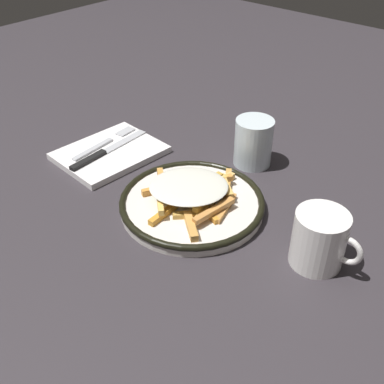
{
  "coord_description": "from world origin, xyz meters",
  "views": [
    {
      "loc": [
        0.46,
        -0.52,
        0.53
      ],
      "look_at": [
        0.0,
        0.0,
        0.04
      ],
      "focal_mm": 44.0,
      "sensor_mm": 36.0,
      "label": 1
    }
  ],
  "objects_px": {
    "fork": "(105,143)",
    "napkin": "(110,153)",
    "fries_heap": "(194,191)",
    "coffee_mug": "(320,240)",
    "plate": "(192,203)",
    "water_glass": "(253,142)",
    "knife": "(103,152)"
  },
  "relations": [
    {
      "from": "fries_heap",
      "to": "fork",
      "type": "height_order",
      "value": "fries_heap"
    },
    {
      "from": "fries_heap",
      "to": "knife",
      "type": "distance_m",
      "value": 0.26
    },
    {
      "from": "fork",
      "to": "coffee_mug",
      "type": "height_order",
      "value": "coffee_mug"
    },
    {
      "from": "napkin",
      "to": "water_glass",
      "type": "distance_m",
      "value": 0.31
    },
    {
      "from": "napkin",
      "to": "water_glass",
      "type": "xyz_separation_m",
      "value": [
        0.25,
        0.18,
        0.04
      ]
    },
    {
      "from": "napkin",
      "to": "water_glass",
      "type": "bearing_deg",
      "value": 35.79
    },
    {
      "from": "fries_heap",
      "to": "coffee_mug",
      "type": "relative_size",
      "value": 1.96
    },
    {
      "from": "water_glass",
      "to": "coffee_mug",
      "type": "distance_m",
      "value": 0.31
    },
    {
      "from": "plate",
      "to": "fork",
      "type": "relative_size",
      "value": 1.51
    },
    {
      "from": "fork",
      "to": "water_glass",
      "type": "relative_size",
      "value": 1.77
    },
    {
      "from": "plate",
      "to": "fries_heap",
      "type": "xyz_separation_m",
      "value": [
        -0.0,
        0.01,
        0.02
      ]
    },
    {
      "from": "knife",
      "to": "coffee_mug",
      "type": "xyz_separation_m",
      "value": [
        0.5,
        0.02,
        0.03
      ]
    },
    {
      "from": "fries_heap",
      "to": "knife",
      "type": "xyz_separation_m",
      "value": [
        -0.26,
        -0.0,
        -0.02
      ]
    },
    {
      "from": "knife",
      "to": "coffee_mug",
      "type": "distance_m",
      "value": 0.5
    },
    {
      "from": "napkin",
      "to": "plate",
      "type": "bearing_deg",
      "value": -5.27
    },
    {
      "from": "fork",
      "to": "water_glass",
      "type": "bearing_deg",
      "value": 31.05
    },
    {
      "from": "fork",
      "to": "plate",
      "type": "bearing_deg",
      "value": -7.14
    },
    {
      "from": "plate",
      "to": "fork",
      "type": "distance_m",
      "value": 0.29
    },
    {
      "from": "fries_heap",
      "to": "napkin",
      "type": "distance_m",
      "value": 0.26
    },
    {
      "from": "knife",
      "to": "fries_heap",
      "type": "bearing_deg",
      "value": 0.16
    },
    {
      "from": "napkin",
      "to": "fries_heap",
      "type": "bearing_deg",
      "value": -4.02
    },
    {
      "from": "fork",
      "to": "coffee_mug",
      "type": "relative_size",
      "value": 1.56
    },
    {
      "from": "napkin",
      "to": "fork",
      "type": "height_order",
      "value": "fork"
    },
    {
      "from": "fries_heap",
      "to": "napkin",
      "type": "bearing_deg",
      "value": 175.98
    },
    {
      "from": "plate",
      "to": "coffee_mug",
      "type": "distance_m",
      "value": 0.25
    },
    {
      "from": "plate",
      "to": "fries_heap",
      "type": "relative_size",
      "value": 1.2
    },
    {
      "from": "water_glass",
      "to": "coffee_mug",
      "type": "relative_size",
      "value": 0.88
    },
    {
      "from": "coffee_mug",
      "to": "water_glass",
      "type": "bearing_deg",
      "value": 144.86
    },
    {
      "from": "knife",
      "to": "water_glass",
      "type": "height_order",
      "value": "water_glass"
    },
    {
      "from": "fries_heap",
      "to": "plate",
      "type": "bearing_deg",
      "value": -89.0
    },
    {
      "from": "plate",
      "to": "coffee_mug",
      "type": "bearing_deg",
      "value": 6.31
    },
    {
      "from": "fork",
      "to": "napkin",
      "type": "bearing_deg",
      "value": -22.77
    }
  ]
}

